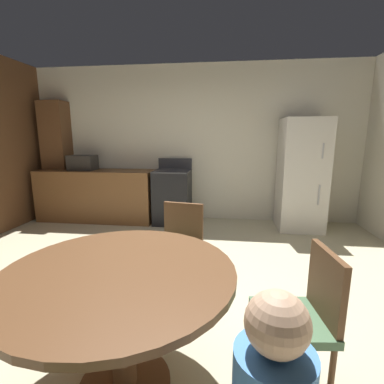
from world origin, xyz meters
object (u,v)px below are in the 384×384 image
(refrigerator, at_px, (302,175))
(chair_north, at_px, (180,244))
(chair_east, at_px, (303,312))
(oven_range, at_px, (173,196))
(dining_table, at_px, (121,294))
(microwave, at_px, (83,163))

(refrigerator, height_order, chair_north, refrigerator)
(chair_east, bearing_deg, chair_north, -52.79)
(chair_north, bearing_deg, chair_east, 52.79)
(oven_range, bearing_deg, dining_table, -84.11)
(refrigerator, distance_m, dining_table, 3.65)
(microwave, relative_size, dining_table, 0.34)
(dining_table, height_order, chair_north, chair_north)
(refrigerator, relative_size, microwave, 4.00)
(chair_north, bearing_deg, refrigerator, 152.68)
(oven_range, bearing_deg, refrigerator, -1.46)
(microwave, distance_m, chair_east, 4.33)
(oven_range, distance_m, microwave, 1.70)
(microwave, distance_m, chair_north, 3.10)
(chair_east, bearing_deg, oven_range, -72.81)
(dining_table, distance_m, chair_north, 1.04)
(microwave, bearing_deg, chair_east, -46.47)
(microwave, distance_m, dining_table, 3.79)
(oven_range, relative_size, chair_north, 1.26)
(oven_range, height_order, dining_table, oven_range)
(dining_table, bearing_deg, oven_range, 95.89)
(chair_east, bearing_deg, microwave, -52.80)
(oven_range, relative_size, microwave, 2.50)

